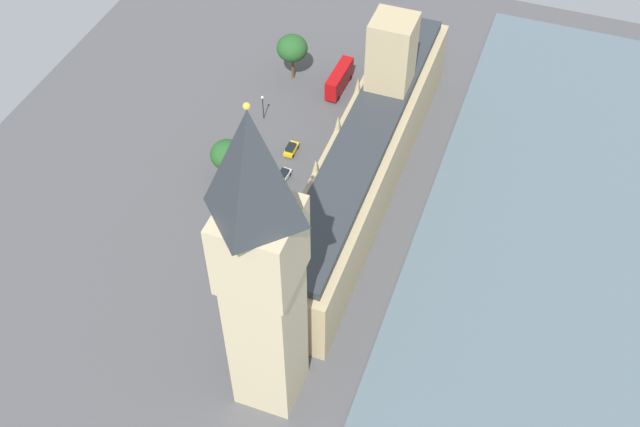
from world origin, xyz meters
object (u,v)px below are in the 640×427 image
at_px(car_silver_kerbside, 251,242).
at_px(plane_tree_near_tower, 292,48).
at_px(street_lamp_under_trees, 263,103).
at_px(plane_tree_corner, 227,155).
at_px(car_yellow_cab_far_end, 291,149).
at_px(pedestrian_opposite_hall, 279,261).
at_px(pedestrian_by_river_gate, 370,87).
at_px(clock_tower, 261,270).
at_px(car_white_leading, 283,176).
at_px(parliament_building, 368,151).
at_px(double_decker_bus_trailing, 339,79).

height_order(car_silver_kerbside, plane_tree_near_tower, plane_tree_near_tower).
bearing_deg(street_lamp_under_trees, plane_tree_corner, 92.07).
height_order(car_yellow_cab_far_end, pedestrian_opposite_hall, car_yellow_cab_far_end).
bearing_deg(car_yellow_cab_far_end, pedestrian_by_river_gate, 70.04).
distance_m(pedestrian_opposite_hall, plane_tree_near_tower, 51.29).
distance_m(car_yellow_cab_far_end, plane_tree_near_tower, 24.21).
relative_size(clock_tower, plane_tree_near_tower, 5.28).
bearing_deg(car_white_leading, car_silver_kerbside, 96.45).
height_order(car_yellow_cab_far_end, street_lamp_under_trees, street_lamp_under_trees).
bearing_deg(car_white_leading, pedestrian_opposite_hall, 113.90).
distance_m(parliament_building, plane_tree_corner, 25.54).
bearing_deg(plane_tree_corner, car_white_leading, -162.95).
height_order(clock_tower, pedestrian_by_river_gate, clock_tower).
height_order(parliament_building, plane_tree_near_tower, parliament_building).
xyz_separation_m(double_decker_bus_trailing, plane_tree_corner, (10.61, 31.98, 3.31)).
relative_size(car_yellow_cab_far_end, car_white_leading, 0.88).
bearing_deg(car_silver_kerbside, pedestrian_opposite_hall, -16.42).
bearing_deg(clock_tower, pedestrian_opposite_hall, -70.81).
bearing_deg(clock_tower, parliament_building, -90.33).
relative_size(car_silver_kerbside, pedestrian_opposite_hall, 2.70).
xyz_separation_m(parliament_building, plane_tree_corner, (24.31, 7.61, -1.93)).
relative_size(pedestrian_by_river_gate, street_lamp_under_trees, 0.27).
xyz_separation_m(car_yellow_cab_far_end, car_silver_kerbside, (-2.05, 24.25, 0.00)).
relative_size(double_decker_bus_trailing, car_silver_kerbside, 2.36).
xyz_separation_m(clock_tower, plane_tree_near_tower, (23.93, -70.05, -20.58)).
bearing_deg(pedestrian_by_river_gate, plane_tree_near_tower, 88.84).
xyz_separation_m(car_silver_kerbside, pedestrian_opposite_hall, (-6.12, 2.09, -0.14)).
bearing_deg(clock_tower, pedestrian_by_river_gate, -84.22).
height_order(pedestrian_by_river_gate, plane_tree_near_tower, plane_tree_near_tower).
bearing_deg(plane_tree_corner, car_yellow_cab_far_end, -128.40).
height_order(clock_tower, double_decker_bus_trailing, clock_tower).
bearing_deg(plane_tree_corner, double_decker_bus_trailing, -108.36).
bearing_deg(parliament_building, street_lamp_under_trees, -22.36).
bearing_deg(pedestrian_by_river_gate, pedestrian_opposite_hall, 172.30).
height_order(parliament_building, car_white_leading, parliament_building).
xyz_separation_m(parliament_building, street_lamp_under_trees, (24.95, -10.27, -3.91)).
xyz_separation_m(double_decker_bus_trailing, pedestrian_by_river_gate, (-6.16, -2.04, -1.96)).
distance_m(car_yellow_cab_far_end, plane_tree_corner, 14.21).
height_order(double_decker_bus_trailing, car_silver_kerbside, double_decker_bus_trailing).
bearing_deg(street_lamp_under_trees, clock_tower, 113.91).
distance_m(car_white_leading, pedestrian_opposite_hall, 20.08).
height_order(parliament_building, car_silver_kerbside, parliament_building).
xyz_separation_m(clock_tower, double_decker_bus_trailing, (13.43, -69.80, -25.45)).
height_order(clock_tower, car_yellow_cab_far_end, clock_tower).
height_order(car_silver_kerbside, pedestrian_by_river_gate, car_silver_kerbside).
bearing_deg(clock_tower, car_silver_kerbside, -60.19).
xyz_separation_m(pedestrian_opposite_hall, plane_tree_near_tower, (16.31, -48.16, 6.76)).
height_order(pedestrian_opposite_hall, street_lamp_under_trees, street_lamp_under_trees).
height_order(plane_tree_near_tower, plane_tree_corner, plane_tree_near_tower).
xyz_separation_m(plane_tree_near_tower, plane_tree_corner, (0.12, 32.23, -1.57)).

